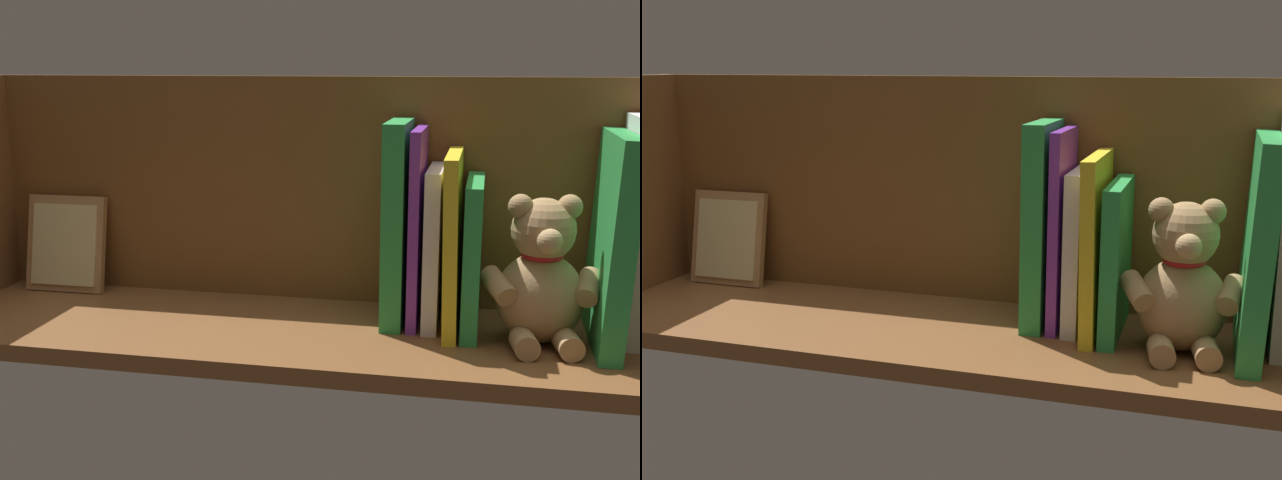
% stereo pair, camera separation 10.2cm
% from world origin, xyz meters
% --- Properties ---
extents(ground_plane, '(1.09, 0.30, 0.02)m').
position_xyz_m(ground_plane, '(0.00, 0.00, -0.01)').
color(ground_plane, brown).
extents(shelf_back_panel, '(1.09, 0.02, 0.32)m').
position_xyz_m(shelf_back_panel, '(0.00, -0.13, 0.16)').
color(shelf_back_panel, brown).
rests_on(shelf_back_panel, ground_plane).
extents(book_2, '(0.04, 0.19, 0.26)m').
position_xyz_m(book_2, '(-0.36, -0.02, 0.13)').
color(book_2, green).
rests_on(book_2, ground_plane).
extents(teddy_bear, '(0.15, 0.13, 0.19)m').
position_xyz_m(teddy_bear, '(-0.28, 0.01, 0.08)').
color(teddy_bear, tan).
rests_on(teddy_bear, ground_plane).
extents(book_3, '(0.02, 0.16, 0.20)m').
position_xyz_m(book_3, '(-0.19, -0.04, 0.10)').
color(book_3, green).
rests_on(book_3, ground_plane).
extents(book_4, '(0.02, 0.16, 0.23)m').
position_xyz_m(book_4, '(-0.17, -0.04, 0.11)').
color(book_4, yellow).
rests_on(book_4, ground_plane).
extents(book_5, '(0.02, 0.13, 0.21)m').
position_xyz_m(book_5, '(-0.14, -0.05, 0.10)').
color(book_5, silver).
rests_on(book_5, ground_plane).
extents(book_6, '(0.01, 0.13, 0.26)m').
position_xyz_m(book_6, '(-0.12, -0.05, 0.13)').
color(book_6, purple).
rests_on(book_6, ground_plane).
extents(book_7, '(0.03, 0.13, 0.27)m').
position_xyz_m(book_7, '(-0.09, -0.05, 0.13)').
color(book_7, green).
rests_on(book_7, ground_plane).
extents(picture_frame_leaning, '(0.12, 0.04, 0.14)m').
position_xyz_m(picture_frame_leaning, '(0.41, -0.09, 0.07)').
color(picture_frame_leaning, '#A87A4C').
rests_on(picture_frame_leaning, ground_plane).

